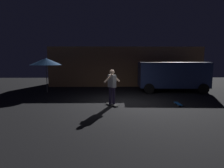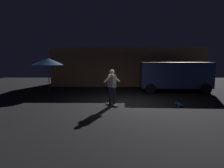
% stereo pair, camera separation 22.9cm
% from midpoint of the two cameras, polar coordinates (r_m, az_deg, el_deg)
% --- Properties ---
extents(ground_plane, '(28.00, 28.00, 0.00)m').
position_cam_midpoint_polar(ground_plane, '(9.65, 4.65, -5.89)').
color(ground_plane, black).
extents(low_building, '(12.65, 3.89, 3.25)m').
position_cam_midpoint_polar(low_building, '(17.40, 4.79, 5.38)').
color(low_building, tan).
rests_on(low_building, ground_plane).
extents(parked_van, '(4.69, 2.40, 2.03)m').
position_cam_midpoint_polar(parked_van, '(13.82, 18.71, 2.60)').
color(parked_van, navy).
rests_on(parked_van, ground_plane).
extents(patio_umbrella, '(2.10, 2.10, 2.30)m').
position_cam_midpoint_polar(patio_umbrella, '(13.58, -18.16, 6.40)').
color(patio_umbrella, slate).
rests_on(patio_umbrella, ground_plane).
extents(skateboard_ridden, '(0.65, 0.73, 0.07)m').
position_cam_midpoint_polar(skateboard_ridden, '(9.21, 0.72, -6.15)').
color(skateboard_ridden, black).
rests_on(skateboard_ridden, ground_plane).
extents(skateboard_spare, '(0.23, 0.78, 0.07)m').
position_cam_midpoint_polar(skateboard_spare, '(9.86, 20.00, -5.69)').
color(skateboard_spare, '#1959B2').
rests_on(skateboard_spare, ground_plane).
extents(skater, '(0.82, 0.69, 1.67)m').
position_cam_midpoint_polar(skater, '(9.03, 0.73, -0.08)').
color(skater, '#382D4C').
rests_on(skater, skateboard_ridden).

